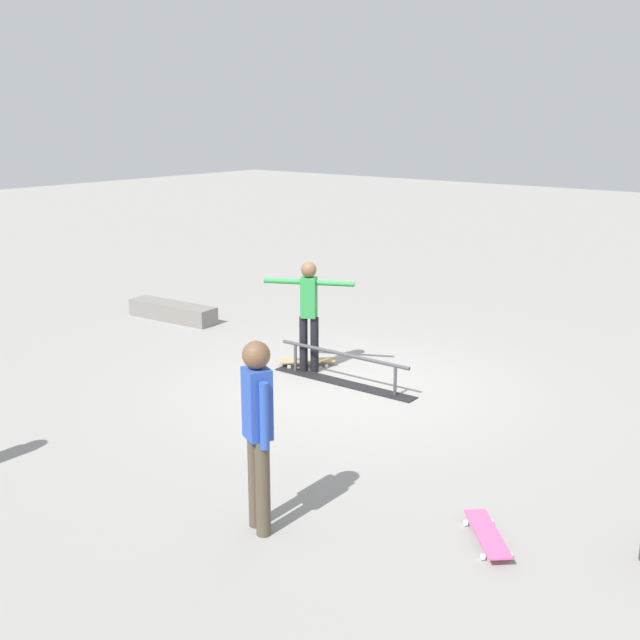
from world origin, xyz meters
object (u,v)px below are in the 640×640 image
at_px(skate_ledge, 173,311).
at_px(skater_main, 309,309).
at_px(loose_skateboard_pink, 487,534).
at_px(grind_rail, 343,370).
at_px(bystander_blue_shirt, 258,426).
at_px(skateboard_main, 307,361).

xyz_separation_m(skate_ledge, skater_main, (-3.72, 0.69, 0.77)).
bearing_deg(loose_skateboard_pink, skater_main, -164.97).
bearing_deg(grind_rail, skater_main, -10.58).
height_order(skater_main, loose_skateboard_pink, skater_main).
height_order(bystander_blue_shirt, loose_skateboard_pink, bystander_blue_shirt).
relative_size(skater_main, skateboard_main, 2.24).
bearing_deg(skater_main, bystander_blue_shirt, -83.57).
relative_size(grind_rail, loose_skateboard_pink, 3.09).
xyz_separation_m(bystander_blue_shirt, loose_skateboard_pink, (-1.66, -1.07, -0.91)).
distance_m(skate_ledge, skater_main, 3.86).
distance_m(grind_rail, skate_ledge, 4.47).
relative_size(skater_main, loose_skateboard_pink, 2.20).
height_order(grind_rail, skateboard_main, grind_rail).
xyz_separation_m(grind_rail, loose_skateboard_pink, (-3.38, 2.44, -0.12)).
distance_m(bystander_blue_shirt, loose_skateboard_pink, 2.17).
xyz_separation_m(grind_rail, bystander_blue_shirt, (-1.73, 3.51, 0.79)).
bearing_deg(skateboard_main, bystander_blue_shirt, -100.43).
height_order(skater_main, bystander_blue_shirt, bystander_blue_shirt).
relative_size(grind_rail, skater_main, 1.40).
bearing_deg(bystander_blue_shirt, skate_ledge, 169.87).
bearing_deg(bystander_blue_shirt, skateboard_main, 149.28).
height_order(skate_ledge, bystander_blue_shirt, bystander_blue_shirt).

